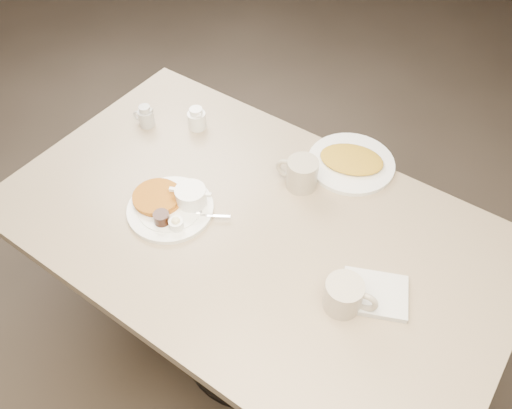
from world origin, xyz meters
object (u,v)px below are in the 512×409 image
Objects in this scene: diner_table at (252,258)px; creamer_left at (146,117)px; coffee_mug_near at (345,295)px; hash_plate at (351,162)px; creamer_right at (197,119)px; main_plate at (172,204)px; coffee_mug_far at (301,174)px.

creamer_left reaches higher than diner_table.
coffee_mug_near is 0.42× the size of hash_plate.
diner_table is 0.52m from creamer_right.
main_plate is at bearing -61.53° from creamer_right.
creamer_right is at bearing 176.13° from coffee_mug_far.
creamer_left and creamer_right have the same top height.
main_plate is 0.58m from coffee_mug_near.
coffee_mug_far is 1.80× the size of creamer_left.
main_plate is 0.40m from coffee_mug_far.
main_plate is at bearing -125.98° from hash_plate.
creamer_left is (-0.33, 0.24, 0.01)m from main_plate.
coffee_mug_near reaches higher than hash_plate.
coffee_mug_near is 1.04× the size of coffee_mug_far.
coffee_mug_far is at bearing 49.68° from main_plate.
coffee_mug_far is at bearing 6.09° from creamer_left.
coffee_mug_far is 0.20m from hash_plate.
creamer_right is (-0.41, 0.25, 0.21)m from diner_table.
main_plate reaches higher than hash_plate.
diner_table is 4.18× the size of hash_plate.
hash_plate is at bearing 19.07° from creamer_left.
coffee_mug_near reaches higher than main_plate.
coffee_mug_far is at bearing -116.92° from hash_plate.
main_plate is 4.04× the size of creamer_right.
coffee_mug_near is at bearing -23.45° from creamer_right.
creamer_left is at bearing -148.32° from creamer_right.
coffee_mug_near is (0.35, -0.08, 0.22)m from diner_table.
coffee_mug_near is 0.83m from creamer_right.
hash_plate is (-0.23, 0.47, -0.03)m from coffee_mug_near.
coffee_mug_near is 1.87× the size of creamer_left.
coffee_mug_near is at bearing -14.57° from creamer_left.
coffee_mug_far is 1.69× the size of creamer_right.
creamer_left is 0.94× the size of creamer_right.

